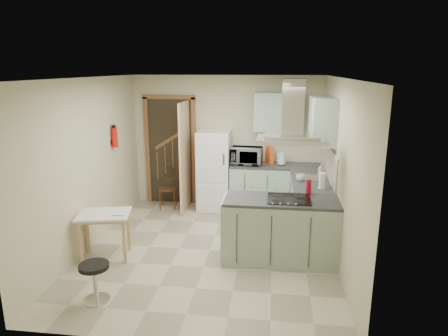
# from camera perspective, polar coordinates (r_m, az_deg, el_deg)

# --- Properties ---
(floor) EXTENTS (4.20, 4.20, 0.00)m
(floor) POSITION_cam_1_polar(r_m,az_deg,el_deg) (6.06, -2.05, -11.61)
(floor) COLOR #B7AB8E
(floor) RESTS_ON ground
(ceiling) EXTENTS (4.20, 4.20, 0.00)m
(ceiling) POSITION_cam_1_polar(r_m,az_deg,el_deg) (5.46, -2.28, 12.74)
(ceiling) COLOR silver
(ceiling) RESTS_ON back_wall
(back_wall) EXTENTS (3.60, 0.00, 3.60)m
(back_wall) POSITION_cam_1_polar(r_m,az_deg,el_deg) (7.66, 0.38, 3.77)
(back_wall) COLOR #C0B995
(back_wall) RESTS_ON floor
(left_wall) EXTENTS (0.00, 4.20, 4.20)m
(left_wall) POSITION_cam_1_polar(r_m,az_deg,el_deg) (6.18, -18.87, 0.44)
(left_wall) COLOR #C0B995
(left_wall) RESTS_ON floor
(right_wall) EXTENTS (0.00, 4.20, 4.20)m
(right_wall) POSITION_cam_1_polar(r_m,az_deg,el_deg) (5.63, 16.22, -0.64)
(right_wall) COLOR #C0B995
(right_wall) RESTS_ON floor
(doorway) EXTENTS (1.10, 0.12, 2.10)m
(doorway) POSITION_cam_1_polar(r_m,az_deg,el_deg) (7.88, -7.62, 2.45)
(doorway) COLOR brown
(doorway) RESTS_ON floor
(fridge) EXTENTS (0.60, 0.60, 1.50)m
(fridge) POSITION_cam_1_polar(r_m,az_deg,el_deg) (7.51, -1.41, -0.37)
(fridge) COLOR white
(fridge) RESTS_ON floor
(counter_back) EXTENTS (1.08, 0.60, 0.90)m
(counter_back) POSITION_cam_1_polar(r_m,az_deg,el_deg) (7.51, 5.11, -2.79)
(counter_back) COLOR #9EB2A0
(counter_back) RESTS_ON floor
(counter_right) EXTENTS (0.60, 1.95, 0.90)m
(counter_right) POSITION_cam_1_polar(r_m,az_deg,el_deg) (6.89, 11.90, -4.62)
(counter_right) COLOR #9EB2A0
(counter_right) RESTS_ON floor
(splashback) EXTENTS (1.68, 0.02, 0.50)m
(splashback) POSITION_cam_1_polar(r_m,az_deg,el_deg) (7.62, 7.57, 2.82)
(splashback) COLOR beige
(splashback) RESTS_ON counter_back
(wall_cabinet_back) EXTENTS (0.85, 0.35, 0.70)m
(wall_cabinet_back) POSITION_cam_1_polar(r_m,az_deg,el_deg) (7.35, 7.67, 7.93)
(wall_cabinet_back) COLOR #9EB2A0
(wall_cabinet_back) RESTS_ON back_wall
(wall_cabinet_right) EXTENTS (0.35, 0.90, 0.70)m
(wall_cabinet_right) POSITION_cam_1_polar(r_m,az_deg,el_deg) (6.32, 13.87, 6.64)
(wall_cabinet_right) COLOR #9EB2A0
(wall_cabinet_right) RESTS_ON right_wall
(peninsula) EXTENTS (1.55, 0.65, 0.90)m
(peninsula) POSITION_cam_1_polar(r_m,az_deg,el_deg) (5.65, 8.06, -8.75)
(peninsula) COLOR #9EB2A0
(peninsula) RESTS_ON floor
(hob) EXTENTS (0.58, 0.50, 0.01)m
(hob) POSITION_cam_1_polar(r_m,az_deg,el_deg) (5.49, 9.27, -4.39)
(hob) COLOR black
(hob) RESTS_ON peninsula
(extractor_hood) EXTENTS (0.90, 0.55, 0.10)m
(extractor_hood) POSITION_cam_1_polar(r_m,az_deg,el_deg) (5.29, 9.62, 4.00)
(extractor_hood) COLOR silver
(extractor_hood) RESTS_ON ceiling
(sink) EXTENTS (0.45, 0.40, 0.01)m
(sink) POSITION_cam_1_polar(r_m,az_deg,el_deg) (6.59, 12.22, -1.36)
(sink) COLOR silver
(sink) RESTS_ON counter_right
(fire_extinguisher) EXTENTS (0.10, 0.10, 0.32)m
(fire_extinguisher) POSITION_cam_1_polar(r_m,az_deg,el_deg) (6.91, -15.37, 4.21)
(fire_extinguisher) COLOR #B2140F
(fire_extinguisher) RESTS_ON left_wall
(drop_leaf_table) EXTENTS (0.80, 0.67, 0.66)m
(drop_leaf_table) POSITION_cam_1_polar(r_m,az_deg,el_deg) (5.96, -16.59, -9.21)
(drop_leaf_table) COLOR tan
(drop_leaf_table) RESTS_ON floor
(bentwood_chair) EXTENTS (0.38, 0.38, 0.77)m
(bentwood_chair) POSITION_cam_1_polar(r_m,az_deg,el_deg) (7.71, -8.02, -2.93)
(bentwood_chair) COLOR #472517
(bentwood_chair) RESTS_ON floor
(stool) EXTENTS (0.41, 0.41, 0.46)m
(stool) POSITION_cam_1_polar(r_m,az_deg,el_deg) (5.01, -17.93, -15.26)
(stool) COLOR black
(stool) RESTS_ON floor
(microwave) EXTENTS (0.58, 0.41, 0.31)m
(microwave) POSITION_cam_1_polar(r_m,az_deg,el_deg) (7.35, 3.23, 1.75)
(microwave) COLOR black
(microwave) RESTS_ON counter_back
(kettle) EXTENTS (0.20, 0.20, 0.24)m
(kettle) POSITION_cam_1_polar(r_m,az_deg,el_deg) (7.37, 8.25, 1.35)
(kettle) COLOR silver
(kettle) RESTS_ON counter_back
(cereal_box) EXTENTS (0.16, 0.22, 0.31)m
(cereal_box) POSITION_cam_1_polar(r_m,az_deg,el_deg) (7.50, 6.53, 1.92)
(cereal_box) COLOR #F0571C
(cereal_box) RESTS_ON counter_back
(soap_bottle) EXTENTS (0.08, 0.08, 0.17)m
(soap_bottle) POSITION_cam_1_polar(r_m,az_deg,el_deg) (6.86, 13.65, -0.15)
(soap_bottle) COLOR silver
(soap_bottle) RESTS_ON counter_right
(paper_towel) EXTENTS (0.10, 0.10, 0.25)m
(paper_towel) POSITION_cam_1_polar(r_m,az_deg,el_deg) (6.03, 13.83, -1.73)
(paper_towel) COLOR white
(paper_towel) RESTS_ON counter_right
(cup) EXTENTS (0.17, 0.17, 0.11)m
(cup) POSITION_cam_1_polar(r_m,az_deg,el_deg) (6.38, 10.89, -1.36)
(cup) COLOR silver
(cup) RESTS_ON counter_right
(red_bottle) EXTENTS (0.10, 0.10, 0.21)m
(red_bottle) POSITION_cam_1_polar(r_m,az_deg,el_deg) (5.73, 12.00, -2.65)
(red_bottle) COLOR red
(red_bottle) RESTS_ON peninsula
(book) EXTENTS (0.19, 0.25, 0.11)m
(book) POSITION_cam_1_polar(r_m,az_deg,el_deg) (5.80, -15.44, -5.69)
(book) COLOR maroon
(book) RESTS_ON drop_leaf_table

